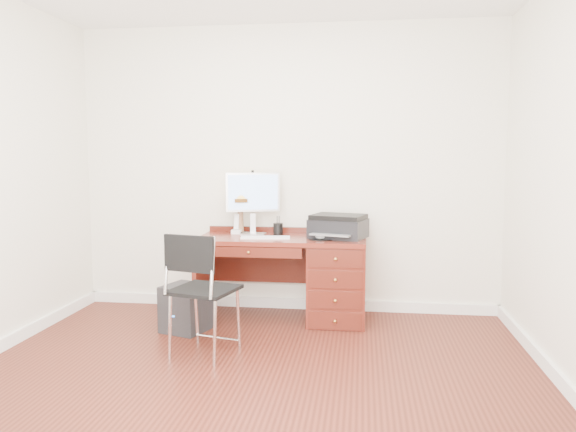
# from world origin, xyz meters

# --- Properties ---
(ground) EXTENTS (4.00, 4.00, 0.00)m
(ground) POSITION_xyz_m (0.00, 0.00, 0.00)
(ground) COLOR #3D150D
(ground) RESTS_ON ground
(room_shell) EXTENTS (4.00, 4.00, 4.00)m
(room_shell) POSITION_xyz_m (0.00, 0.63, 0.05)
(room_shell) COLOR silver
(room_shell) RESTS_ON ground
(desk) EXTENTS (1.50, 0.67, 0.75)m
(desk) POSITION_xyz_m (0.32, 1.40, 0.41)
(desk) COLOR maroon
(desk) RESTS_ON ground
(monitor) EXTENTS (0.49, 0.23, 0.57)m
(monitor) POSITION_xyz_m (-0.28, 1.53, 1.11)
(monitor) COLOR silver
(monitor) RESTS_ON desk
(keyboard) EXTENTS (0.44, 0.18, 0.02)m
(keyboard) POSITION_xyz_m (-0.13, 1.29, 0.76)
(keyboard) COLOR white
(keyboard) RESTS_ON desk
(mouse_pad) EXTENTS (0.21, 0.21, 0.04)m
(mouse_pad) POSITION_xyz_m (0.36, 1.29, 0.76)
(mouse_pad) COLOR black
(mouse_pad) RESTS_ON desk
(printer) EXTENTS (0.55, 0.48, 0.21)m
(printer) POSITION_xyz_m (0.51, 1.43, 0.85)
(printer) COLOR black
(printer) RESTS_ON desk
(leg_lamp) EXTENTS (0.25, 0.25, 0.50)m
(leg_lamp) POSITION_xyz_m (-0.42, 1.58, 1.12)
(leg_lamp) COLOR black
(leg_lamp) RESTS_ON desk
(phone) EXTENTS (0.09, 0.09, 0.19)m
(phone) POSITION_xyz_m (-0.45, 1.55, 0.80)
(phone) COLOR white
(phone) RESTS_ON desk
(pen_cup) EXTENTS (0.09, 0.09, 0.11)m
(pen_cup) POSITION_xyz_m (-0.05, 1.52, 0.81)
(pen_cup) COLOR black
(pen_cup) RESTS_ON desk
(chair) EXTENTS (0.53, 0.53, 0.93)m
(chair) POSITION_xyz_m (-0.44, 0.34, 0.56)
(chair) COLOR black
(chair) RESTS_ON ground
(equipment_box) EXTENTS (0.43, 0.43, 0.39)m
(equipment_box) POSITION_xyz_m (-0.76, 0.93, 0.20)
(equipment_box) COLOR black
(equipment_box) RESTS_ON ground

